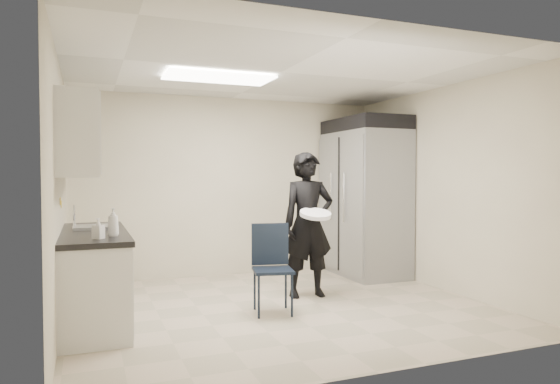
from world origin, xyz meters
name	(u,v)px	position (x,y,z in m)	size (l,w,h in m)	color
floor	(281,307)	(0.00, 0.00, 0.00)	(4.50, 4.50, 0.00)	#B7A68F
ceiling	(281,72)	(0.00, 0.00, 2.60)	(4.50, 4.50, 0.00)	white
back_wall	(232,187)	(0.00, 2.00, 1.30)	(4.50, 4.50, 0.00)	beige
left_wall	(59,193)	(-2.25, 0.00, 1.30)	(4.00, 4.00, 0.00)	beige
right_wall	(446,188)	(2.25, 0.00, 1.30)	(4.00, 4.00, 0.00)	beige
ceiling_panel	(219,78)	(-0.60, 0.40, 2.57)	(1.20, 0.60, 0.02)	white
lower_counter	(94,278)	(-1.95, 0.20, 0.43)	(0.60, 1.90, 0.86)	silver
countertop	(93,233)	(-1.95, 0.20, 0.89)	(0.64, 1.95, 0.05)	black
sink	(95,232)	(-1.93, 0.45, 0.87)	(0.42, 0.40, 0.14)	gray
faucet	(74,219)	(-2.13, 0.45, 1.02)	(0.02, 0.02, 0.24)	silver
upper_cabinets	(79,139)	(-2.08, 0.20, 1.83)	(0.35, 1.80, 0.75)	silver
towel_dispenser	(74,163)	(-2.14, 1.35, 1.62)	(0.22, 0.30, 0.35)	black
notice_sticker_left	(60,201)	(-2.24, 0.10, 1.22)	(0.00, 0.12, 0.07)	yellow
notice_sticker_right	(61,204)	(-2.24, 0.30, 1.18)	(0.00, 0.12, 0.07)	yellow
commercial_fridge	(365,203)	(1.83, 1.27, 1.05)	(0.80, 1.35, 2.10)	gray
fridge_compressor	(365,125)	(1.83, 1.27, 2.20)	(0.80, 1.35, 0.20)	black
folding_chair	(273,270)	(-0.17, -0.20, 0.46)	(0.41, 0.41, 0.92)	black
man_tuxedo	(308,224)	(0.49, 0.35, 0.87)	(0.64, 0.43, 1.75)	black
bucket_lid	(316,214)	(0.47, 0.10, 1.02)	(0.37, 0.37, 0.05)	silver
soap_bottle_a	(113,222)	(-1.78, -0.32, 1.04)	(0.10, 0.10, 0.26)	silver
soap_bottle_b	(98,228)	(-1.92, -0.47, 1.00)	(0.08, 0.08, 0.18)	#A3A3AF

